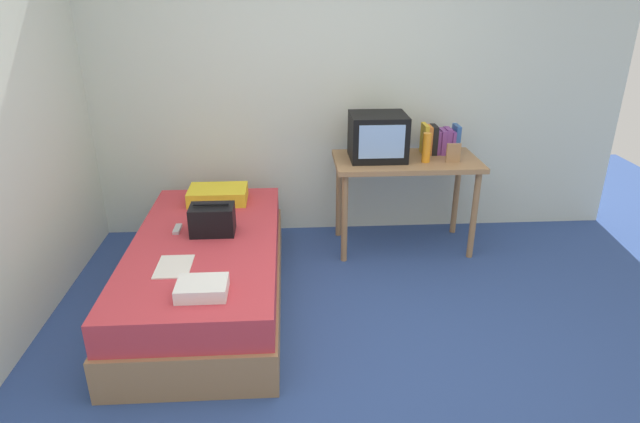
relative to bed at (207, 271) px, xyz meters
The scene contains 14 objects.
ground_plane 1.19m from the bed, 40.24° to the right, with size 8.00×8.00×0.00m, color #2D4784.
wall_back 1.86m from the bed, 54.44° to the left, with size 5.20×0.10×2.60m, color silver.
bed is the anchor object (origin of this frame).
desk 1.77m from the bed, 27.19° to the left, with size 1.16×0.60×0.78m.
tv 1.69m from the bed, 32.21° to the left, with size 0.44×0.39×0.36m.
water_bottle 1.92m from the bed, 22.83° to the left, with size 0.07×0.07×0.23m, color orange.
book_row 2.15m from the bed, 26.84° to the left, with size 0.30×0.17×0.25m.
picture_frame 2.09m from the bed, 19.94° to the left, with size 0.11×0.02×0.15m, color #9E754C.
pillow 0.76m from the bed, 88.68° to the left, with size 0.45×0.31×0.11m, color yellow.
handbag 0.36m from the bed, 65.16° to the left, with size 0.30×0.20×0.23m.
magazine 0.47m from the bed, 109.63° to the right, with size 0.21×0.29×0.01m, color white.
remote_dark 0.65m from the bed, 80.44° to the right, with size 0.04×0.16×0.02m, color black.
remote_silver 0.37m from the bed, 142.54° to the left, with size 0.04×0.14×0.02m, color #B7B7BC.
folded_towel 0.76m from the bed, 83.04° to the right, with size 0.28×0.22×0.08m, color white.
Camera 1 is at (-0.31, -2.54, 2.08)m, focal length 30.08 mm.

